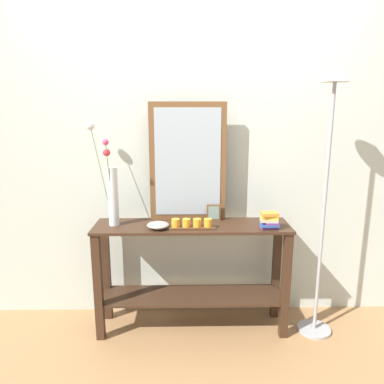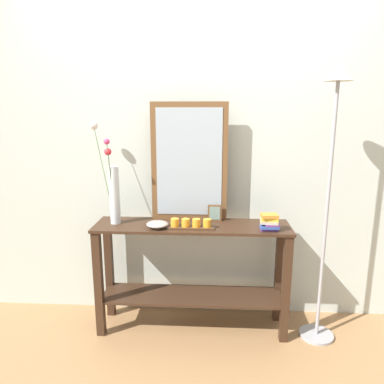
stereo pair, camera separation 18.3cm
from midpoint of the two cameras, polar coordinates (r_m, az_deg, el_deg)
ground_plane at (r=2.90m, az=1.93°, el=-20.75°), size 7.00×6.00×0.02m
wall_back at (r=2.72m, az=2.29°, el=7.68°), size 6.40×0.08×2.70m
console_table at (r=2.65m, az=2.01°, el=-11.56°), size 1.38×0.34×0.80m
mirror_leaning at (r=2.58m, az=1.58°, el=4.74°), size 0.55×0.03×0.85m
tall_vase_left at (r=2.56m, az=-10.62°, el=0.98°), size 0.22×0.21×0.72m
candle_tray at (r=2.46m, az=1.97°, el=-5.19°), size 0.32×0.09×0.07m
picture_frame_small at (r=2.62m, az=5.64°, el=-3.37°), size 0.10×0.01×0.12m
decorative_bowl at (r=2.47m, az=-3.42°, el=-5.17°), size 0.15×0.15×0.05m
book_stack at (r=2.48m, az=14.34°, el=-4.70°), size 0.13×0.09×0.12m
floor_lamp at (r=2.52m, az=23.23°, el=4.25°), size 0.24×0.24×1.87m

